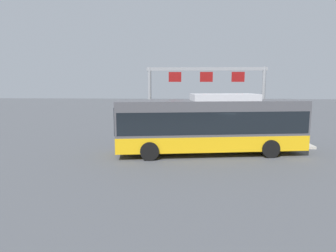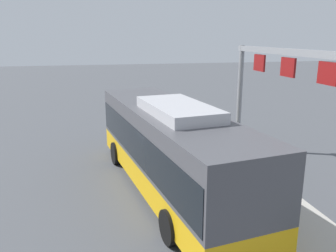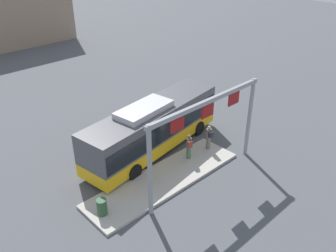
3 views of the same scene
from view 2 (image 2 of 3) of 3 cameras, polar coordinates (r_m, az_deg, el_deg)
ground_plane at (r=13.11m, az=0.20°, el=-10.68°), size 120.00×120.00×0.00m
platform_curb at (r=12.57m, az=15.31°, el=-12.01°), size 10.00×2.80×0.16m
bus_main at (r=12.44m, az=0.21°, el=-3.12°), size 10.90×4.02×3.46m
person_boarding at (r=15.69m, az=7.30°, el=-2.37°), size 0.46×0.59×1.67m
person_waiting_near at (r=14.09m, az=9.37°, el=-4.43°), size 0.54×0.61×1.67m
platform_sign_gantry at (r=13.65m, az=18.94°, el=5.86°), size 8.49×0.24×5.20m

